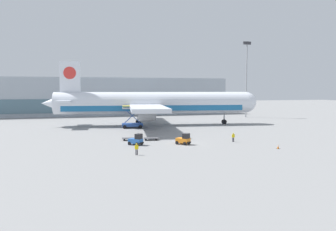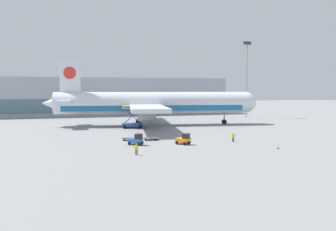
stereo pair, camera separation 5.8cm
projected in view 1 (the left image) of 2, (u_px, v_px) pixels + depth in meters
name	position (u px, v px, depth m)	size (l,w,h in m)	color
ground_plane	(187.00, 144.00, 58.15)	(400.00, 400.00, 0.00)	gray
terminal_building	(110.00, 96.00, 127.47)	(90.00, 18.20, 14.00)	#9EA8B2
light_mast	(246.00, 74.00, 113.25)	(2.80, 0.50, 26.09)	#9EA0A5
airplane_main	(151.00, 104.00, 88.30)	(57.92, 48.63, 17.00)	silver
scissor_lift_loader	(132.00, 120.00, 82.29)	(5.55, 3.96, 5.61)	#284C99
baggage_tug_foreground	(136.00, 140.00, 57.16)	(2.75, 2.71, 2.00)	#2D66B7
baggage_tug_mid	(184.00, 139.00, 57.80)	(2.68, 2.78, 2.00)	orange
baggage_dolly_lead	(130.00, 138.00, 62.49)	(3.77, 1.87, 0.48)	#56565B
baggage_dolly_second	(151.00, 138.00, 62.62)	(3.77, 1.87, 0.48)	#56565B
ground_crew_near	(233.00, 137.00, 60.64)	(0.57, 0.25, 1.69)	black
ground_crew_far	(137.00, 148.00, 48.44)	(0.55, 0.32, 1.78)	black
traffic_cone_near	(278.00, 147.00, 53.59)	(0.40, 0.40, 0.73)	black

